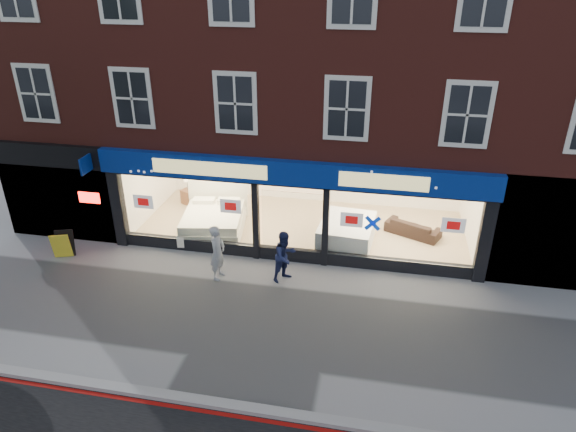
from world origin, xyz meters
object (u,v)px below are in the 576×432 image
(mattress_stack, at_px, (347,233))
(sofa, at_px, (413,227))
(a_board, at_px, (63,244))
(pedestrian_blue, at_px, (285,256))
(display_bed, at_px, (214,219))
(pedestrian_grey, at_px, (217,252))

(mattress_stack, xyz_separation_m, sofa, (2.10, 1.06, -0.14))
(a_board, distance_m, pedestrian_blue, 6.96)
(mattress_stack, bearing_deg, display_bed, 178.09)
(display_bed, bearing_deg, sofa, -1.20)
(display_bed, distance_m, mattress_stack, 4.47)
(sofa, bearing_deg, display_bed, 32.55)
(pedestrian_blue, bearing_deg, display_bed, 88.81)
(a_board, distance_m, pedestrian_grey, 5.06)
(pedestrian_grey, bearing_deg, a_board, 95.05)
(sofa, distance_m, pedestrian_blue, 4.93)
(a_board, bearing_deg, pedestrian_blue, -18.49)
(display_bed, distance_m, pedestrian_blue, 3.77)
(display_bed, bearing_deg, a_board, -157.80)
(display_bed, height_order, pedestrian_grey, pedestrian_grey)
(a_board, bearing_deg, pedestrian_grey, -21.24)
(mattress_stack, distance_m, sofa, 2.36)
(display_bed, relative_size, pedestrian_blue, 1.77)
(display_bed, relative_size, a_board, 3.14)
(display_bed, height_order, mattress_stack, display_bed)
(pedestrian_grey, bearing_deg, display_bed, 28.11)
(a_board, xyz_separation_m, pedestrian_grey, (5.05, -0.18, 0.39))
(display_bed, xyz_separation_m, sofa, (6.57, 0.92, -0.12))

